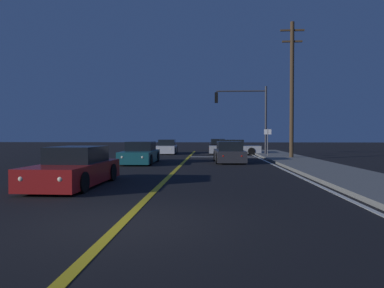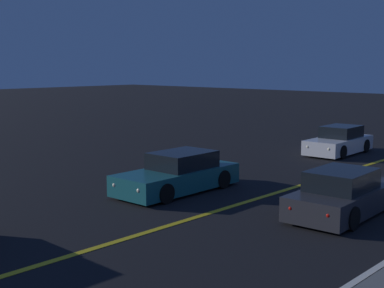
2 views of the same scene
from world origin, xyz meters
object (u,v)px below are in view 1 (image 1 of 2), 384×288
object	(u,v)px
car_distant_tail_white	(167,148)
car_following_oncoming_black	(217,146)
car_lead_oncoming_silver	(234,148)
utility_pole_right	(292,88)
car_parked_curb_charcoal	(229,153)
street_sign_corner	(268,138)
traffic_signal_near_right	(247,109)
car_side_waiting_teal	(140,154)
car_mid_block_red	(75,169)

from	to	relation	value
car_distant_tail_white	car_following_oncoming_black	world-z (taller)	same
car_lead_oncoming_silver	utility_pole_right	xyz separation A→B (m)	(3.73, -6.47, 4.56)
car_following_oncoming_black	utility_pole_right	size ratio (longest dim) A/B	0.45
car_distant_tail_white	car_lead_oncoming_silver	size ratio (longest dim) A/B	0.91
car_parked_curb_charcoal	car_lead_oncoming_silver	world-z (taller)	same
utility_pole_right	street_sign_corner	size ratio (longest dim) A/B	4.38
traffic_signal_near_right	car_distant_tail_white	bearing A→B (deg)	-17.06
car_parked_curb_charcoal	car_side_waiting_teal	distance (m)	5.66
car_distant_tail_white	car_side_waiting_teal	size ratio (longest dim) A/B	0.91
car_mid_block_red	traffic_signal_near_right	world-z (taller)	traffic_signal_near_right
utility_pole_right	car_lead_oncoming_silver	bearing A→B (deg)	119.97
traffic_signal_near_right	car_following_oncoming_black	bearing A→B (deg)	-75.16
car_side_waiting_teal	car_lead_oncoming_silver	size ratio (longest dim) A/B	1.00
car_distant_tail_white	traffic_signal_near_right	xyz separation A→B (m)	(7.28, -2.23, 3.42)
car_parked_curb_charcoal	car_lead_oncoming_silver	size ratio (longest dim) A/B	0.95
car_lead_oncoming_silver	traffic_signal_near_right	distance (m)	4.00
traffic_signal_near_right	utility_pole_right	distance (m)	5.51
car_parked_curb_charcoal	car_following_oncoming_black	world-z (taller)	same
car_side_waiting_teal	utility_pole_right	xyz separation A→B (m)	(10.21, 4.10, 4.56)
car_mid_block_red	car_side_waiting_teal	size ratio (longest dim) A/B	0.99
car_mid_block_red	car_lead_oncoming_silver	distance (m)	21.15
car_side_waiting_teal	traffic_signal_near_right	xyz separation A→B (m)	(7.52, 8.77, 3.42)
car_following_oncoming_black	traffic_signal_near_right	size ratio (longest dim) A/B	0.75
car_side_waiting_teal	traffic_signal_near_right	size ratio (longest dim) A/B	0.79
car_distant_tail_white	traffic_signal_near_right	world-z (taller)	traffic_signal_near_right
car_mid_block_red	traffic_signal_near_right	size ratio (longest dim) A/B	0.78
car_mid_block_red	car_following_oncoming_black	xyz separation A→B (m)	(5.40, 27.31, -0.00)
car_parked_curb_charcoal	car_side_waiting_teal	world-z (taller)	same
utility_pole_right	street_sign_corner	xyz separation A→B (m)	(-1.40, 1.87, -3.62)
car_side_waiting_teal	traffic_signal_near_right	world-z (taller)	traffic_signal_near_right
car_parked_curb_charcoal	car_following_oncoming_black	distance (m)	16.71
traffic_signal_near_right	car_lead_oncoming_silver	bearing A→B (deg)	-59.97
car_parked_curb_charcoal	traffic_signal_near_right	xyz separation A→B (m)	(1.97, 7.64, 3.42)
street_sign_corner	car_side_waiting_teal	bearing A→B (deg)	-145.89
car_distant_tail_white	utility_pole_right	bearing A→B (deg)	143.23
car_side_waiting_teal	street_sign_corner	world-z (taller)	street_sign_corner
car_following_oncoming_black	street_sign_corner	world-z (taller)	street_sign_corner
car_parked_curb_charcoal	utility_pole_right	distance (m)	7.17
car_parked_curb_charcoal	car_side_waiting_teal	bearing A→B (deg)	-171.03
car_side_waiting_teal	car_lead_oncoming_silver	distance (m)	12.39
car_lead_oncoming_silver	street_sign_corner	bearing A→B (deg)	26.25
car_lead_oncoming_silver	car_following_oncoming_black	world-z (taller)	same
car_distant_tail_white	car_lead_oncoming_silver	distance (m)	6.26
car_distant_tail_white	car_following_oncoming_black	distance (m)	8.40
car_mid_block_red	utility_pole_right	bearing A→B (deg)	-126.74
car_mid_block_red	utility_pole_right	world-z (taller)	utility_pole_right
car_lead_oncoming_silver	street_sign_corner	xyz separation A→B (m)	(2.33, -4.60, 0.94)
car_mid_block_red	car_following_oncoming_black	distance (m)	27.84
car_distant_tail_white	car_lead_oncoming_silver	world-z (taller)	same
car_parked_curb_charcoal	street_sign_corner	world-z (taller)	street_sign_corner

